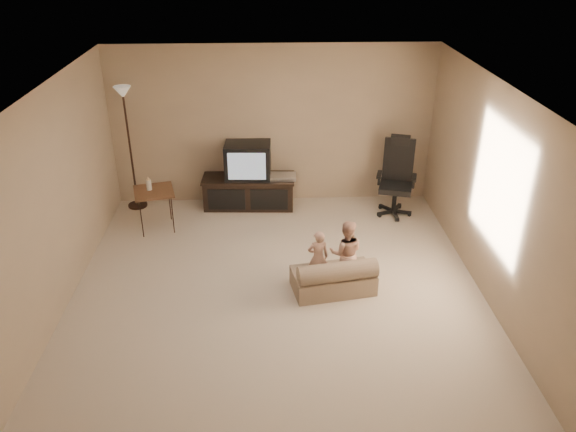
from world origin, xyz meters
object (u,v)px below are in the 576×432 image
at_px(office_chair, 396,187).
at_px(toddler_right, 346,253).
at_px(child_sofa, 334,278).
at_px(toddler_left, 318,257).
at_px(tv_stand, 249,181).
at_px(side_table, 153,192).
at_px(floor_lamp, 126,121).

relative_size(office_chair, toddler_right, 1.40).
relative_size(child_sofa, toddler_left, 1.44).
relative_size(tv_stand, office_chair, 1.22).
relative_size(side_table, floor_lamp, 0.43).
relative_size(floor_lamp, child_sofa, 1.83).
distance_m(floor_lamp, child_sofa, 4.01).
bearing_deg(child_sofa, tv_stand, 103.66).
bearing_deg(office_chair, side_table, -158.26).
height_order(tv_stand, side_table, tv_stand).
bearing_deg(side_table, office_chair, 5.87).
relative_size(tv_stand, floor_lamp, 0.77).
relative_size(side_table, child_sofa, 0.78).
distance_m(office_chair, toddler_right, 2.20).
distance_m(side_table, floor_lamp, 1.20).
xyz_separation_m(side_table, toddler_left, (2.26, -1.55, -0.23)).
bearing_deg(tv_stand, office_chair, -5.45).
xyz_separation_m(office_chair, floor_lamp, (-4.07, 0.38, 0.98)).
xyz_separation_m(tv_stand, toddler_right, (1.24, -2.26, -0.00)).
bearing_deg(tv_stand, side_table, -150.28).
xyz_separation_m(office_chair, child_sofa, (-1.19, -2.13, -0.24)).
height_order(floor_lamp, toddler_left, floor_lamp).
bearing_deg(office_chair, toddler_left, -109.69).
bearing_deg(toddler_right, tv_stand, -55.32).
relative_size(toddler_left, toddler_right, 0.84).
xyz_separation_m(side_table, floor_lamp, (-0.44, 0.75, 0.82)).
height_order(office_chair, toddler_left, office_chair).
distance_m(toddler_left, toddler_right, 0.35).
distance_m(office_chair, side_table, 3.65).
height_order(toddler_left, toddler_right, toddler_right).
distance_m(tv_stand, floor_lamp, 2.05).
distance_m(floor_lamp, toddler_right, 3.95).
height_order(tv_stand, toddler_right, tv_stand).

